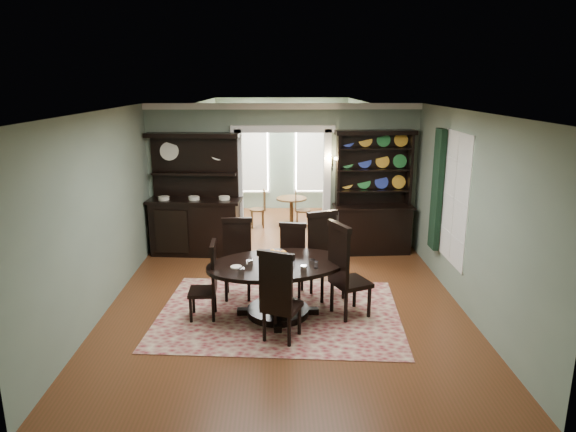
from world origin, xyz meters
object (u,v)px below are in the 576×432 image
object	(u,v)px
sideboard	(196,212)
parlor_table	(291,207)
dining_table	(278,279)
welsh_dresser	(373,209)

from	to	relation	value
sideboard	parlor_table	xyz separation A→B (m)	(1.99, 2.06, -0.41)
dining_table	parlor_table	xyz separation A→B (m)	(0.33, 5.00, -0.13)
sideboard	welsh_dresser	xyz separation A→B (m)	(3.59, 0.01, 0.05)
parlor_table	welsh_dresser	bearing A→B (deg)	-51.89
dining_table	sideboard	xyz separation A→B (m)	(-1.67, 2.94, 0.27)
parlor_table	dining_table	bearing A→B (deg)	-93.75
dining_table	welsh_dresser	xyz separation A→B (m)	(1.93, 2.96, 0.32)
dining_table	sideboard	size ratio (longest dim) A/B	0.97
welsh_dresser	parlor_table	distance (m)	2.63
welsh_dresser	sideboard	bearing A→B (deg)	177.46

